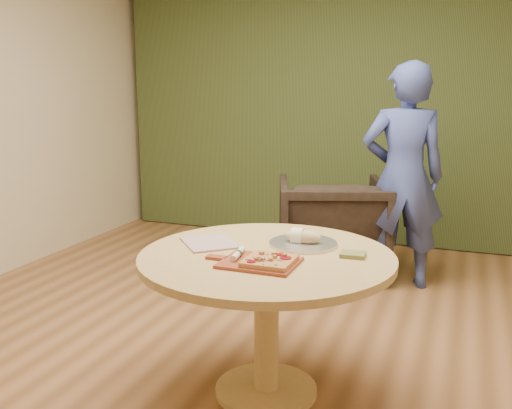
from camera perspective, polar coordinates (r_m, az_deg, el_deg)
The scene contains 12 objects.
room_shell at distance 3.00m, azimuth -1.50°, elevation 8.65°, with size 5.04×6.04×2.84m.
curtain at distance 5.79m, azimuth 9.51°, elevation 10.09°, with size 4.80×0.14×2.78m, color #2F3E1C.
pedestal_table at distance 2.87m, azimuth 1.06°, elevation -7.64°, with size 1.27×1.27×0.75m.
pizza_paddle at distance 2.67m, azimuth 0.15°, elevation -5.82°, with size 0.45×0.28×0.01m.
flatbread_pizza at distance 2.63m, azimuth 1.36°, elevation -5.64°, with size 0.22×0.22×0.04m.
cutlery_roll at distance 2.73m, azimuth -1.81°, elevation -4.93°, with size 0.05×0.20×0.03m.
newspaper at distance 3.01m, azimuth -4.68°, elevation -3.83°, with size 0.30×0.25×0.01m, color beige.
serving_tray at distance 2.99m, azimuth 4.73°, elevation -3.91°, with size 0.36×0.36×0.02m.
bread_roll at distance 2.98m, azimuth 4.58°, elevation -3.22°, with size 0.19×0.09×0.09m.
green_packet at distance 2.82m, azimuth 9.67°, elevation -4.95°, with size 0.12×0.10×0.02m, color #525A28.
armchair at distance 4.82m, azimuth 7.56°, elevation -1.66°, with size 0.87×0.81×0.89m, color black.
person_standing at distance 4.53m, azimuth 14.49°, elevation 2.68°, with size 0.64×0.42×1.74m, color #394B98.
Camera 1 is at (1.12, -2.77, 1.57)m, focal length 40.00 mm.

